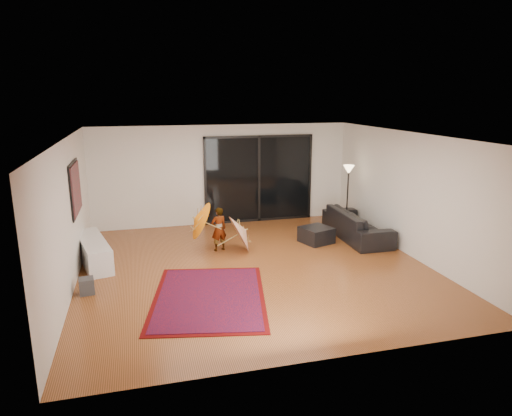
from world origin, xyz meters
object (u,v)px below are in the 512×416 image
object	(u,v)px
media_console	(93,251)
ottoman	(316,235)
sofa	(357,224)
child	(219,229)

from	to	relation	value
media_console	ottoman	distance (m)	5.09
sofa	child	distance (m)	3.49
sofa	ottoman	xyz separation A→B (m)	(-1.11, -0.10, -0.15)
media_console	sofa	world-z (taller)	sofa
media_console	ottoman	world-z (taller)	media_console
sofa	child	xyz separation A→B (m)	(-3.49, -0.08, 0.17)
ottoman	child	bearing A→B (deg)	179.53
media_console	child	bearing A→B (deg)	-11.11
child	ottoman	bearing A→B (deg)	165.16
media_console	ottoman	xyz separation A→B (m)	(5.09, 0.10, -0.07)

